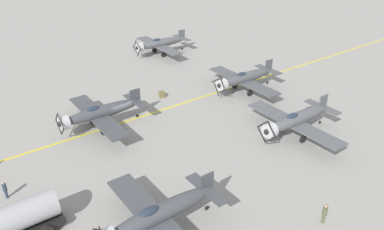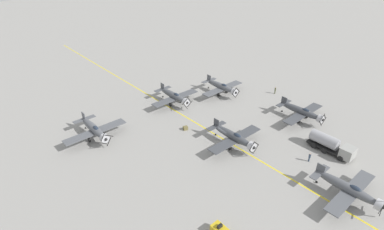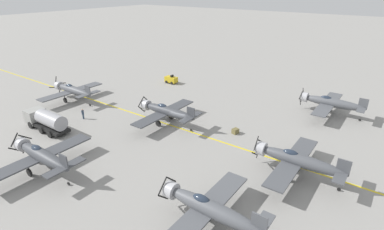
{
  "view_description": "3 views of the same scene",
  "coord_description": "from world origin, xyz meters",
  "px_view_note": "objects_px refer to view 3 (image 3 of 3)",
  "views": [
    {
      "loc": [
        -35.74,
        16.0,
        21.48
      ],
      "look_at": [
        -7.58,
        -4.55,
        2.83
      ],
      "focal_mm": 35.0,
      "sensor_mm": 36.0,
      "label": 1
    },
    {
      "loc": [
        35.56,
        31.22,
        32.56
      ],
      "look_at": [
        1.79,
        -7.17,
        2.95
      ],
      "focal_mm": 28.0,
      "sensor_mm": 36.0,
      "label": 2
    },
    {
      "loc": [
        -30.81,
        -24.37,
        19.37
      ],
      "look_at": [
        -1.98,
        -3.73,
        3.75
      ],
      "focal_mm": 28.0,
      "sensor_mm": 36.0,
      "label": 3
    }
  ],
  "objects_px": {
    "airplane_near_right": "(330,103)",
    "ground_crew_walking": "(83,114)",
    "airplane_far_center": "(72,90)",
    "supply_crate_by_tanker": "(235,131)",
    "airplane_near_left": "(208,208)",
    "airplane_mid_left": "(41,155)",
    "airplane_near_center": "(297,160)",
    "fuel_tanker": "(46,120)",
    "airplane_mid_center": "(166,111)",
    "tow_tractor": "(171,79)"
  },
  "relations": [
    {
      "from": "airplane_mid_center",
      "to": "supply_crate_by_tanker",
      "type": "xyz_separation_m",
      "value": [
        3.07,
        -10.0,
        -1.65
      ]
    },
    {
      "from": "airplane_mid_center",
      "to": "ground_crew_walking",
      "type": "xyz_separation_m",
      "value": [
        -6.32,
        11.58,
        -1.1
      ]
    },
    {
      "from": "airplane_mid_center",
      "to": "tow_tractor",
      "type": "distance_m",
      "value": 19.99
    },
    {
      "from": "airplane_near_left",
      "to": "ground_crew_walking",
      "type": "distance_m",
      "value": 29.08
    },
    {
      "from": "ground_crew_walking",
      "to": "fuel_tanker",
      "type": "bearing_deg",
      "value": 168.91
    },
    {
      "from": "airplane_near_right",
      "to": "tow_tractor",
      "type": "height_order",
      "value": "airplane_near_right"
    },
    {
      "from": "airplane_near_left",
      "to": "supply_crate_by_tanker",
      "type": "height_order",
      "value": "airplane_near_left"
    },
    {
      "from": "ground_crew_walking",
      "to": "airplane_near_left",
      "type": "bearing_deg",
      "value": -105.33
    },
    {
      "from": "airplane_near_center",
      "to": "airplane_far_center",
      "type": "bearing_deg",
      "value": 79.86
    },
    {
      "from": "airplane_far_center",
      "to": "ground_crew_walking",
      "type": "xyz_separation_m",
      "value": [
        -3.93,
        -8.17,
        -1.1
      ]
    },
    {
      "from": "airplane_near_left",
      "to": "airplane_near_center",
      "type": "height_order",
      "value": "same"
    },
    {
      "from": "airplane_far_center",
      "to": "airplane_mid_left",
      "type": "bearing_deg",
      "value": -141.32
    },
    {
      "from": "fuel_tanker",
      "to": "supply_crate_by_tanker",
      "type": "height_order",
      "value": "fuel_tanker"
    },
    {
      "from": "airplane_mid_center",
      "to": "ground_crew_walking",
      "type": "relative_size",
      "value": 7.21
    },
    {
      "from": "airplane_near_center",
      "to": "ground_crew_walking",
      "type": "bearing_deg",
      "value": 87.02
    },
    {
      "from": "airplane_near_left",
      "to": "airplane_near_right",
      "type": "bearing_deg",
      "value": -22.31
    },
    {
      "from": "ground_crew_walking",
      "to": "airplane_mid_left",
      "type": "bearing_deg",
      "value": -143.29
    },
    {
      "from": "airplane_far_center",
      "to": "airplane_near_left",
      "type": "distance_m",
      "value": 38.01
    },
    {
      "from": "airplane_far_center",
      "to": "airplane_near_right",
      "type": "distance_m",
      "value": 43.75
    },
    {
      "from": "airplane_far_center",
      "to": "airplane_near_left",
      "type": "xyz_separation_m",
      "value": [
        -11.61,
        -36.19,
        0.0
      ]
    },
    {
      "from": "airplane_mid_left",
      "to": "tow_tractor",
      "type": "bearing_deg",
      "value": 1.09
    },
    {
      "from": "tow_tractor",
      "to": "ground_crew_walking",
      "type": "distance_m",
      "value": 22.2
    },
    {
      "from": "airplane_mid_left",
      "to": "airplane_near_center",
      "type": "bearing_deg",
      "value": -70.2
    },
    {
      "from": "airplane_near_center",
      "to": "airplane_mid_center",
      "type": "height_order",
      "value": "same"
    },
    {
      "from": "airplane_far_center",
      "to": "airplane_mid_center",
      "type": "distance_m",
      "value": 19.89
    },
    {
      "from": "airplane_mid_left",
      "to": "ground_crew_walking",
      "type": "relative_size",
      "value": 7.21
    },
    {
      "from": "airplane_far_center",
      "to": "tow_tractor",
      "type": "distance_m",
      "value": 19.85
    },
    {
      "from": "supply_crate_by_tanker",
      "to": "tow_tractor",
      "type": "bearing_deg",
      "value": 59.9
    },
    {
      "from": "airplane_near_right",
      "to": "airplane_near_center",
      "type": "height_order",
      "value": "same"
    },
    {
      "from": "airplane_near_right",
      "to": "ground_crew_walking",
      "type": "height_order",
      "value": "airplane_near_right"
    },
    {
      "from": "airplane_mid_left",
      "to": "fuel_tanker",
      "type": "height_order",
      "value": "airplane_mid_left"
    },
    {
      "from": "ground_crew_walking",
      "to": "supply_crate_by_tanker",
      "type": "bearing_deg",
      "value": -66.47
    },
    {
      "from": "airplane_near_right",
      "to": "supply_crate_by_tanker",
      "type": "xyz_separation_m",
      "value": [
        -14.81,
        9.02,
        -1.65
      ]
    },
    {
      "from": "airplane_mid_left",
      "to": "fuel_tanker",
      "type": "bearing_deg",
      "value": 43.74
    },
    {
      "from": "airplane_near_left",
      "to": "supply_crate_by_tanker",
      "type": "distance_m",
      "value": 18.33
    },
    {
      "from": "airplane_near_right",
      "to": "fuel_tanker",
      "type": "height_order",
      "value": "airplane_near_right"
    },
    {
      "from": "airplane_far_center",
      "to": "airplane_mid_center",
      "type": "bearing_deg",
      "value": -91.88
    },
    {
      "from": "airplane_far_center",
      "to": "airplane_mid_left",
      "type": "distance_m",
      "value": 22.52
    },
    {
      "from": "airplane_far_center",
      "to": "supply_crate_by_tanker",
      "type": "relative_size",
      "value": 13.94
    },
    {
      "from": "tow_tractor",
      "to": "supply_crate_by_tanker",
      "type": "height_order",
      "value": "tow_tractor"
    },
    {
      "from": "airplane_mid_left",
      "to": "tow_tractor",
      "type": "height_order",
      "value": "airplane_mid_left"
    },
    {
      "from": "supply_crate_by_tanker",
      "to": "airplane_near_left",
      "type": "bearing_deg",
      "value": -159.33
    },
    {
      "from": "ground_crew_walking",
      "to": "airplane_far_center",
      "type": "bearing_deg",
      "value": 64.33
    },
    {
      "from": "airplane_far_center",
      "to": "airplane_mid_center",
      "type": "xyz_separation_m",
      "value": [
        2.39,
        -19.75,
        0.0
      ]
    },
    {
      "from": "airplane_far_center",
      "to": "supply_crate_by_tanker",
      "type": "height_order",
      "value": "airplane_far_center"
    },
    {
      "from": "airplane_near_left",
      "to": "supply_crate_by_tanker",
      "type": "xyz_separation_m",
      "value": [
        17.08,
        6.44,
        -1.65
      ]
    },
    {
      "from": "airplane_near_center",
      "to": "fuel_tanker",
      "type": "distance_m",
      "value": 34.03
    },
    {
      "from": "airplane_near_left",
      "to": "fuel_tanker",
      "type": "height_order",
      "value": "airplane_near_left"
    },
    {
      "from": "fuel_tanker",
      "to": "ground_crew_walking",
      "type": "height_order",
      "value": "fuel_tanker"
    },
    {
      "from": "ground_crew_walking",
      "to": "supply_crate_by_tanker",
      "type": "height_order",
      "value": "ground_crew_walking"
    }
  ]
}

